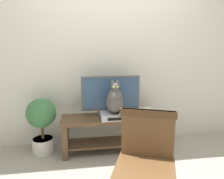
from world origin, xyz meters
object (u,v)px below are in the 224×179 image
object	(u,v)px
media_box	(114,115)
potted_plant	(42,121)
tv_stand	(111,127)
tv	(111,95)
cat	(115,100)
book_stack	(145,112)
wooden_chair	(146,158)

from	to	relation	value
media_box	potted_plant	world-z (taller)	potted_plant
media_box	potted_plant	size ratio (longest dim) A/B	0.49
tv_stand	tv	size ratio (longest dim) A/B	1.69
tv_stand	media_box	bearing A→B (deg)	-66.53
tv_stand	cat	distance (m)	0.40
tv_stand	potted_plant	distance (m)	0.92
media_box	cat	bearing A→B (deg)	-85.76
tv_stand	tv	xyz separation A→B (m)	(0.00, 0.07, 0.42)
tv_stand	book_stack	world-z (taller)	book_stack
tv	potted_plant	size ratio (longest dim) A/B	1.05
media_box	potted_plant	xyz separation A→B (m)	(-0.93, 0.15, -0.08)
cat	wooden_chair	world-z (taller)	cat
cat	book_stack	world-z (taller)	cat
tv_stand	book_stack	xyz separation A→B (m)	(0.46, 0.02, 0.19)
tv_stand	wooden_chair	xyz separation A→B (m)	(0.11, -1.15, 0.19)
media_box	potted_plant	distance (m)	0.95
cat	book_stack	xyz separation A→B (m)	(0.43, 0.10, -0.20)
wooden_chair	book_stack	world-z (taller)	wooden_chair
media_box	cat	world-z (taller)	cat
book_stack	wooden_chair	bearing A→B (deg)	-106.72
cat	wooden_chair	bearing A→B (deg)	-85.61
potted_plant	book_stack	bearing A→B (deg)	-2.89
tv	wooden_chair	world-z (taller)	tv
wooden_chair	book_stack	distance (m)	1.22
wooden_chair	book_stack	size ratio (longest dim) A/B	3.85
tv_stand	media_box	size ratio (longest dim) A/B	3.57
tv	cat	size ratio (longest dim) A/B	1.73
wooden_chair	cat	bearing A→B (deg)	94.39
potted_plant	tv_stand	bearing A→B (deg)	-5.80
tv_stand	wooden_chair	bearing A→B (deg)	-84.51
potted_plant	tv	bearing A→B (deg)	-1.14
wooden_chair	media_box	bearing A→B (deg)	94.39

